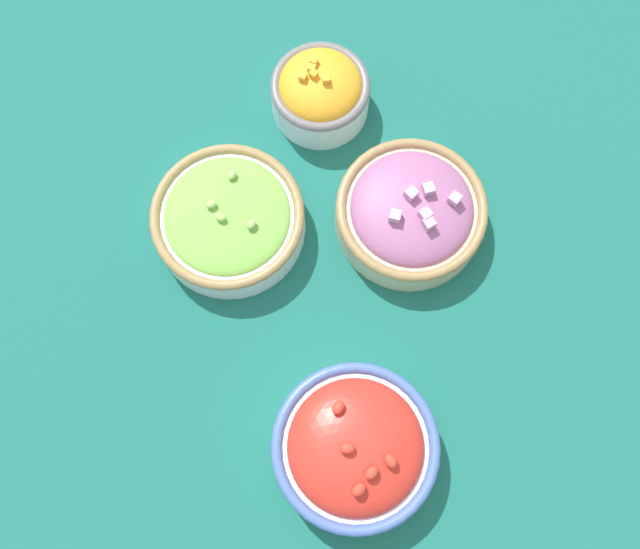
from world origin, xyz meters
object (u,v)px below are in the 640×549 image
bowl_red_onion (411,212)px  bowl_lettuce (228,219)px  bowl_squash (320,92)px  bowl_cherry_tomatoes (355,447)px

bowl_red_onion → bowl_lettuce: bowl_red_onion is taller
bowl_lettuce → bowl_squash: size_ratio=1.48×
bowl_lettuce → bowl_red_onion: bearing=94.0°
bowl_lettuce → bowl_cherry_tomatoes: size_ratio=1.00×
bowl_lettuce → bowl_cherry_tomatoes: (0.25, 0.15, 0.01)m
bowl_cherry_tomatoes → bowl_squash: (-0.41, -0.05, 0.00)m
bowl_red_onion → bowl_squash: (-0.15, -0.11, 0.00)m
bowl_squash → bowl_red_onion: bearing=36.2°
bowl_lettuce → bowl_squash: bearing=148.3°
bowl_lettuce → bowl_squash: bowl_squash is taller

